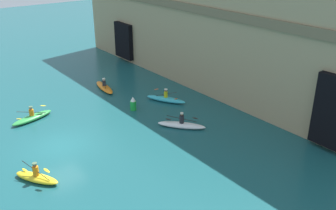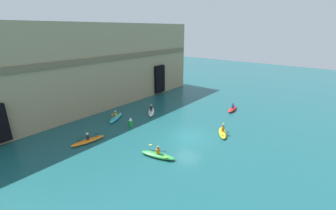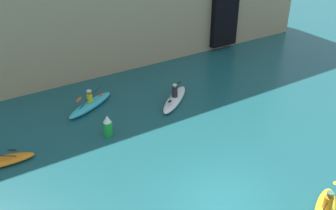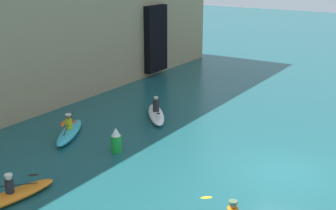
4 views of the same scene
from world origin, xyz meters
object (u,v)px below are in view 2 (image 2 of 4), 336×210
marker_buoy (131,122)px  kayak_cyan (116,118)px  kayak_white (151,111)px  kayak_yellow (223,132)px  kayak_green (158,155)px  kayak_orange (88,140)px  kayak_red (232,109)px

marker_buoy → kayak_cyan: bearing=85.2°
kayak_white → kayak_cyan: kayak_white is taller
kayak_yellow → kayak_green: bearing=131.2°
kayak_orange → kayak_yellow: 14.35m
kayak_red → kayak_orange: bearing=150.7°
kayak_white → marker_buoy: 4.90m
kayak_yellow → marker_buoy: bearing=85.7°
kayak_white → kayak_yellow: 10.64m
kayak_red → kayak_green: kayak_green is taller
kayak_red → kayak_white: 11.58m
kayak_red → kayak_white: bearing=127.5°
kayak_orange → kayak_cyan: size_ratio=1.05×
kayak_orange → kayak_green: 7.83m
marker_buoy → kayak_orange: bearing=175.8°
kayak_orange → marker_buoy: marker_buoy is taller
kayak_red → kayak_white: kayak_white is taller
kayak_red → kayak_white: (-8.07, 8.30, 0.01)m
kayak_cyan → kayak_green: bearing=43.4°
kayak_green → kayak_cyan: size_ratio=0.99×
kayak_orange → kayak_red: size_ratio=1.19×
kayak_red → kayak_yellow: size_ratio=1.09×
kayak_white → kayak_green: bearing=6.3°
kayak_white → kayak_green: (-7.87, -8.13, -0.01)m
marker_buoy → kayak_white: bearing=12.7°
kayak_orange → kayak_cyan: 6.34m
kayak_red → kayak_green: size_ratio=0.89×
kayak_orange → kayak_green: kayak_green is taller
kayak_orange → kayak_red: 19.85m
kayak_yellow → kayak_orange: bearing=104.8°
kayak_white → marker_buoy: kayak_white is taller
kayak_white → marker_buoy: (-4.77, -1.07, 0.29)m
kayak_cyan → kayak_yellow: size_ratio=1.23×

